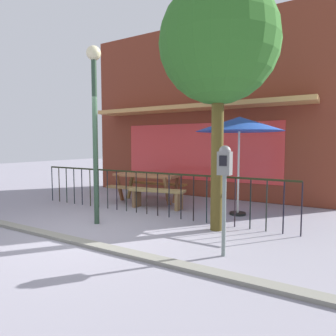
{
  "coord_description": "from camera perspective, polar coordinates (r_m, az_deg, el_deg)",
  "views": [
    {
      "loc": [
        3.77,
        -3.81,
        1.59
      ],
      "look_at": [
        0.32,
        2.07,
        1.04
      ],
      "focal_mm": 31.77,
      "sensor_mm": 36.0,
      "label": 1
    }
  ],
  "objects": [
    {
      "name": "ground",
      "position": [
        5.59,
        -14.02,
        -12.01
      ],
      "size": [
        40.0,
        40.0,
        0.0
      ],
      "primitive_type": "plane",
      "color": "gray"
    },
    {
      "name": "pub_storefront",
      "position": [
        9.26,
        6.34,
        10.62
      ],
      "size": [
        7.65,
        1.32,
        5.15
      ],
      "color": "#3C1811",
      "rests_on": "ground"
    },
    {
      "name": "patio_fence_front",
      "position": [
        6.71,
        -4.12,
        -3.29
      ],
      "size": [
        6.45,
        0.04,
        0.97
      ],
      "color": "black",
      "rests_on": "ground"
    },
    {
      "name": "picnic_table_left",
      "position": [
        8.18,
        -3.95,
        -2.23
      ],
      "size": [
        1.89,
        1.48,
        0.79
      ],
      "color": "#945D3A",
      "rests_on": "ground"
    },
    {
      "name": "patio_umbrella",
      "position": [
        6.78,
        13.52,
        8.09
      ],
      "size": [
        1.92,
        1.92,
        2.19
      ],
      "color": "black",
      "rests_on": "ground"
    },
    {
      "name": "patio_bench",
      "position": [
        7.34,
        -2.08,
        -5.06
      ],
      "size": [
        1.44,
        0.57,
        0.48
      ],
      "color": "#997F4A",
      "rests_on": "ground"
    },
    {
      "name": "parking_meter_near",
      "position": [
        4.2,
        10.8,
        -0.62
      ],
      "size": [
        0.18,
        0.17,
        1.57
      ],
      "color": "slate",
      "rests_on": "ground"
    },
    {
      "name": "street_tree",
      "position": [
        5.74,
        9.69,
        22.26
      ],
      "size": [
        2.12,
        2.12,
        4.42
      ],
      "color": "#4D411A",
      "rests_on": "ground"
    },
    {
      "name": "street_lamp",
      "position": [
        6.05,
        -13.9,
        11.27
      ],
      "size": [
        0.28,
        0.28,
        3.46
      ],
      "color": "#2B4532",
      "rests_on": "ground"
    },
    {
      "name": "curb_edge",
      "position": [
        5.25,
        -18.17,
        -13.23
      ],
      "size": [
        10.71,
        0.2,
        0.11
      ],
      "primitive_type": "cube",
      "color": "gray",
      "rests_on": "ground"
    }
  ]
}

